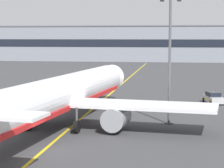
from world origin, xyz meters
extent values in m
plane|color=#3D3D3F|center=(0.00, 0.00, 0.00)|extent=(400.00, 400.00, 0.00)
cube|color=yellow|center=(0.00, 30.00, 0.00)|extent=(0.42, 180.00, 0.01)
cylinder|color=white|center=(-1.06, 9.48, 3.50)|extent=(8.06, 36.20, 3.80)
cone|color=white|center=(1.24, 28.64, 3.50)|extent=(3.89, 3.01, 3.61)
cube|color=red|center=(-1.06, 9.48, 2.46)|extent=(7.65, 33.33, 0.44)
cube|color=black|center=(1.01, 26.76, 4.17)|extent=(2.96, 1.43, 0.60)
cube|color=white|center=(-0.99, 10.08, 2.65)|extent=(32.34, 8.58, 0.36)
cylinder|color=gray|center=(-7.27, 9.82, 1.43)|extent=(2.71, 3.85, 2.30)
cylinder|color=black|center=(-7.05, 11.66, 1.43)|extent=(1.96, 0.41, 1.95)
cylinder|color=gray|center=(5.04, 8.34, 1.43)|extent=(2.71, 3.85, 2.30)
cylinder|color=black|center=(5.26, 10.18, 1.43)|extent=(1.96, 0.41, 1.95)
cylinder|color=#4C4C51|center=(0.66, 23.88, 1.48)|extent=(0.24, 0.24, 1.60)
cylinder|color=black|center=(0.66, 23.88, 0.45)|extent=(0.50, 0.94, 0.90)
cylinder|color=#4C4C51|center=(-3.88, 7.80, 1.77)|extent=(0.24, 0.24, 1.60)
cylinder|color=black|center=(-3.88, 7.80, 0.65)|extent=(0.55, 1.34, 1.30)
cylinder|color=#4C4C51|center=(1.28, 7.18, 1.77)|extent=(0.24, 0.24, 1.60)
cylinder|color=black|center=(1.28, 7.18, 0.65)|extent=(0.55, 1.34, 1.30)
cylinder|color=#515156|center=(10.14, 13.27, 6.84)|extent=(0.28, 0.28, 13.67)
cylinder|color=#333338|center=(10.14, 13.27, 0.05)|extent=(0.90, 0.90, 0.10)
cube|color=black|center=(9.24, 13.27, 13.32)|extent=(0.44, 0.36, 0.28)
cube|color=black|center=(11.04, 13.27, 13.32)|extent=(0.44, 0.36, 0.28)
cube|color=#B7B7BC|center=(16.08, 28.87, 0.62)|extent=(2.79, 4.52, 0.84)
cube|color=black|center=(16.06, 28.97, 1.34)|extent=(2.11, 2.63, 0.60)
cylinder|color=orange|center=(16.08, 28.87, 1.72)|extent=(0.14, 0.14, 0.14)
cube|color=yellow|center=(16.08, 28.87, 0.62)|extent=(2.78, 4.32, 0.14)
cylinder|color=black|center=(14.85, 30.15, 0.32)|extent=(0.37, 0.67, 0.64)
cylinder|color=black|center=(16.55, 30.59, 0.32)|extent=(0.37, 0.67, 0.64)
cylinder|color=black|center=(15.62, 27.15, 0.32)|extent=(0.37, 0.67, 0.64)
cylinder|color=black|center=(17.32, 27.59, 0.32)|extent=(0.37, 0.67, 0.64)
cone|color=orange|center=(0.58, 24.35, 0.28)|extent=(0.36, 0.36, 0.55)
cylinder|color=white|center=(0.58, 24.35, 0.30)|extent=(0.23, 0.23, 0.07)
cube|color=orange|center=(0.58, 24.35, 0.01)|extent=(0.44, 0.44, 0.03)
cube|color=gray|center=(5.33, 133.13, 6.56)|extent=(158.44, 12.00, 13.11)
cube|color=black|center=(5.33, 127.08, 6.96)|extent=(152.10, 0.12, 2.80)
cube|color=#595C63|center=(5.33, 133.13, 13.31)|extent=(158.84, 12.40, 0.40)
camera|label=1|loc=(10.99, -34.08, 9.51)|focal=70.20mm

